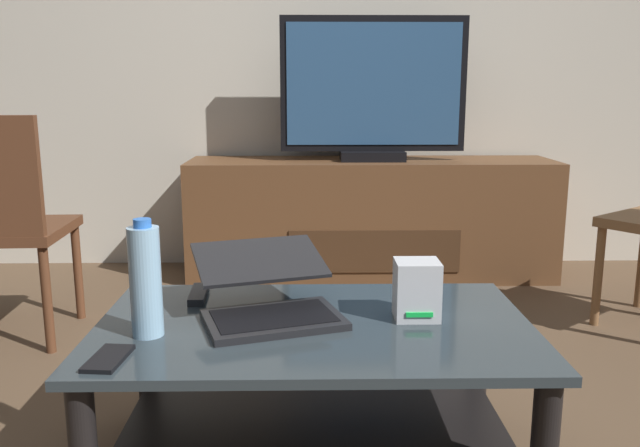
% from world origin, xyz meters
% --- Properties ---
extents(back_wall, '(6.40, 0.12, 2.80)m').
position_xyz_m(back_wall, '(0.00, 2.10, 1.40)').
color(back_wall, beige).
rests_on(back_wall, ground).
extents(coffee_table, '(1.09, 0.65, 0.41)m').
position_xyz_m(coffee_table, '(-0.04, -0.05, 0.28)').
color(coffee_table, '#2D383D').
rests_on(coffee_table, ground).
extents(media_cabinet, '(1.90, 0.47, 0.62)m').
position_xyz_m(media_cabinet, '(0.28, 1.78, 0.31)').
color(media_cabinet, brown).
rests_on(media_cabinet, ground).
extents(television, '(0.94, 0.20, 0.72)m').
position_xyz_m(television, '(0.28, 1.76, 0.97)').
color(television, black).
rests_on(television, media_cabinet).
extents(laptop, '(0.43, 0.45, 0.16)m').
position_xyz_m(laptop, '(-0.16, -0.00, 0.47)').
color(laptop, black).
rests_on(laptop, coffee_table).
extents(router_box, '(0.11, 0.10, 0.15)m').
position_xyz_m(router_box, '(0.22, -0.02, 0.48)').
color(router_box, silver).
rests_on(router_box, coffee_table).
extents(water_bottle_near, '(0.07, 0.07, 0.28)m').
position_xyz_m(water_bottle_near, '(-0.44, -0.13, 0.54)').
color(water_bottle_near, '#99C6E5').
rests_on(water_bottle_near, coffee_table).
extents(cell_phone, '(0.08, 0.15, 0.01)m').
position_xyz_m(cell_phone, '(-0.49, -0.28, 0.41)').
color(cell_phone, black).
rests_on(cell_phone, coffee_table).
extents(tv_remote, '(0.05, 0.16, 0.02)m').
position_xyz_m(tv_remote, '(-0.36, 0.15, 0.42)').
color(tv_remote, '#2D2D30').
rests_on(tv_remote, coffee_table).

